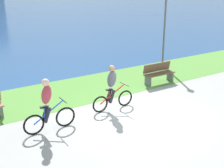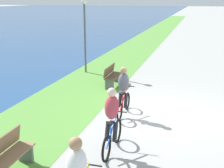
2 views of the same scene
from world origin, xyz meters
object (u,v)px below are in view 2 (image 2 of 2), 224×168
at_px(lamppost_tall, 85,25).
at_px(bench_near_path, 112,76).
at_px(cyclist_lead, 123,91).
at_px(cyclist_trailing, 112,121).
at_px(bench_far_along_path, 6,157).

bearing_deg(lamppost_tall, bench_near_path, -135.15).
bearing_deg(lamppost_tall, cyclist_lead, -147.90).
relative_size(cyclist_lead, cyclist_trailing, 0.98).
bearing_deg(lamppost_tall, bench_far_along_path, -169.34).
bearing_deg(cyclist_trailing, lamppost_tall, 25.13).
relative_size(bench_far_along_path, lamppost_tall, 0.40).
xyz_separation_m(cyclist_lead, bench_near_path, (3.32, 1.33, -0.38)).
distance_m(cyclist_lead, cyclist_trailing, 2.53).
distance_m(bench_near_path, lamppost_tall, 3.53).
distance_m(bench_near_path, bench_far_along_path, 7.50).
distance_m(cyclist_trailing, lamppost_tall, 8.85).
height_order(bench_far_along_path, lamppost_tall, lamppost_tall).
bearing_deg(bench_near_path, cyclist_lead, -158.18).
distance_m(cyclist_lead, lamppost_tall, 6.55).
relative_size(bench_near_path, bench_far_along_path, 1.00).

